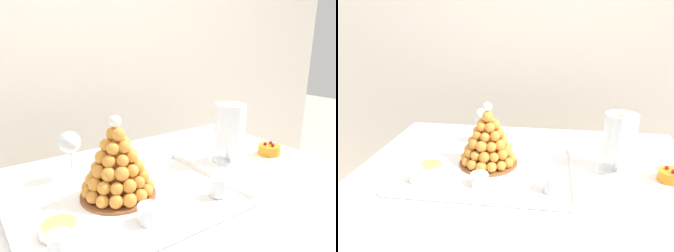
% 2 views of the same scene
% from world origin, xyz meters
% --- Properties ---
extents(backdrop_wall, '(4.80, 0.10, 2.50)m').
position_xyz_m(backdrop_wall, '(0.00, 1.06, 1.25)').
color(backdrop_wall, silver).
rests_on(backdrop_wall, ground_plane).
extents(buffet_table, '(1.30, 0.98, 0.78)m').
position_xyz_m(buffet_table, '(0.00, 0.00, 0.66)').
color(buffet_table, brown).
rests_on(buffet_table, ground_plane).
extents(serving_tray, '(0.62, 0.43, 0.02)m').
position_xyz_m(serving_tray, '(-0.15, -0.01, 0.79)').
color(serving_tray, white).
rests_on(serving_tray, buffet_table).
extents(croquembouche, '(0.22, 0.22, 0.25)m').
position_xyz_m(croquembouche, '(-0.16, 0.05, 0.88)').
color(croquembouche, brown).
rests_on(croquembouche, serving_tray).
extents(dessert_cup_left, '(0.05, 0.05, 0.05)m').
position_xyz_m(dessert_cup_left, '(-0.38, -0.11, 0.82)').
color(dessert_cup_left, silver).
rests_on(dessert_cup_left, serving_tray).
extents(dessert_cup_mid_left, '(0.06, 0.06, 0.05)m').
position_xyz_m(dessert_cup_mid_left, '(-0.15, -0.12, 0.81)').
color(dessert_cup_mid_left, silver).
rests_on(dessert_cup_mid_left, serving_tray).
extents(dessert_cup_centre, '(0.05, 0.05, 0.06)m').
position_xyz_m(dessert_cup_centre, '(0.08, -0.12, 0.82)').
color(dessert_cup_centre, silver).
rests_on(dessert_cup_centre, serving_tray).
extents(creme_brulee_ramekin, '(0.09, 0.09, 0.03)m').
position_xyz_m(creme_brulee_ramekin, '(-0.36, -0.04, 0.81)').
color(creme_brulee_ramekin, white).
rests_on(creme_brulee_ramekin, serving_tray).
extents(macaron_goblet, '(0.12, 0.12, 0.23)m').
position_xyz_m(macaron_goblet, '(0.32, 0.07, 0.92)').
color(macaron_goblet, white).
rests_on(macaron_goblet, buffet_table).
extents(fruit_tart_plate, '(0.17, 0.17, 0.06)m').
position_xyz_m(fruit_tart_plate, '(0.49, 0.01, 0.80)').
color(fruit_tart_plate, white).
rests_on(fruit_tart_plate, buffet_table).
extents(wine_glass, '(0.07, 0.07, 0.16)m').
position_xyz_m(wine_glass, '(-0.22, 0.26, 0.91)').
color(wine_glass, silver).
rests_on(wine_glass, buffet_table).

